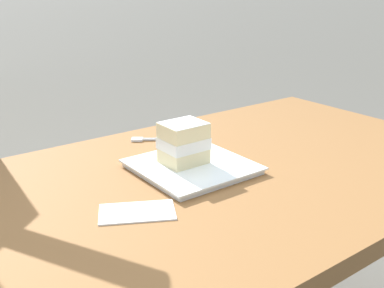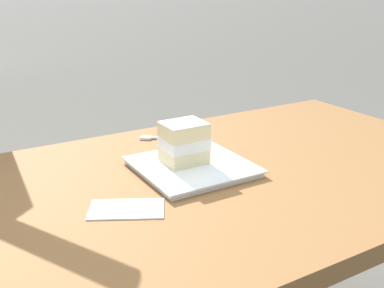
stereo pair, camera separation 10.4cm
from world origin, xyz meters
TOP-DOWN VIEW (x-y plane):
  - patio_table at (0.00, 0.00)m, footprint 1.58×0.77m
  - dessert_plate at (-0.08, -0.05)m, footprint 0.24×0.24m
  - cake_slice at (-0.06, -0.06)m, footprint 0.10×0.08m
  - dessert_fork at (-0.12, -0.26)m, footprint 0.15×0.11m
  - paper_napkin at (0.13, 0.06)m, footprint 0.16×0.14m

SIDE VIEW (x-z plane):
  - patio_table at x=0.00m, z-range 0.27..1.00m
  - paper_napkin at x=0.13m, z-range 0.74..0.74m
  - dessert_fork at x=-0.12m, z-range 0.74..0.74m
  - dessert_plate at x=-0.08m, z-range 0.74..0.75m
  - cake_slice at x=-0.06m, z-range 0.75..0.85m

